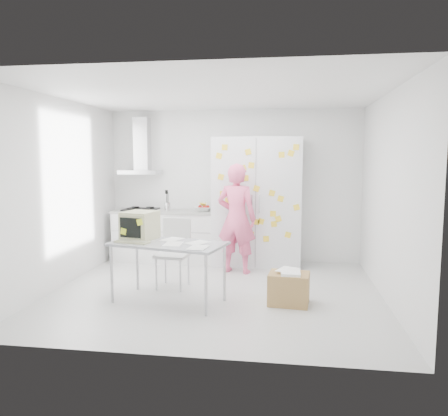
# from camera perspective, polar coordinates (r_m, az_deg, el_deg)

# --- Properties ---
(floor) EXTENTS (4.50, 4.00, 0.02)m
(floor) POSITION_cam_1_polar(r_m,az_deg,el_deg) (6.18, -1.11, -11.01)
(floor) COLOR silver
(floor) RESTS_ON ground
(walls) EXTENTS (4.52, 4.01, 2.70)m
(walls) POSITION_cam_1_polar(r_m,az_deg,el_deg) (6.62, -0.12, 2.19)
(walls) COLOR white
(walls) RESTS_ON ground
(ceiling) EXTENTS (4.50, 4.00, 0.02)m
(ceiling) POSITION_cam_1_polar(r_m,az_deg,el_deg) (5.95, -1.17, 14.72)
(ceiling) COLOR white
(ceiling) RESTS_ON walls
(counter_run) EXTENTS (1.84, 0.63, 1.28)m
(counter_run) POSITION_cam_1_polar(r_m,az_deg,el_deg) (7.94, -7.68, -3.52)
(counter_run) COLOR white
(counter_run) RESTS_ON ground
(range_hood) EXTENTS (0.70, 0.48, 1.01)m
(range_hood) POSITION_cam_1_polar(r_m,az_deg,el_deg) (8.08, -10.69, 7.20)
(range_hood) COLOR silver
(range_hood) RESTS_ON walls
(tall_cabinet) EXTENTS (1.50, 0.68, 2.20)m
(tall_cabinet) POSITION_cam_1_polar(r_m,az_deg,el_deg) (7.54, 4.33, 0.81)
(tall_cabinet) COLOR silver
(tall_cabinet) RESTS_ON ground
(person) EXTENTS (0.72, 0.55, 1.77)m
(person) POSITION_cam_1_polar(r_m,az_deg,el_deg) (7.02, 1.65, -1.37)
(person) COLOR #FB6190
(person) RESTS_ON ground
(desk) EXTENTS (1.57, 1.03, 1.15)m
(desk) POSITION_cam_1_polar(r_m,az_deg,el_deg) (5.80, -9.70, -3.29)
(desk) COLOR #999BA3
(desk) RESTS_ON ground
(chair) EXTENTS (0.48, 0.48, 0.98)m
(chair) POSITION_cam_1_polar(r_m,az_deg,el_deg) (6.37, -6.51, -5.25)
(chair) COLOR silver
(chair) RESTS_ON ground
(cardboard_box) EXTENTS (0.54, 0.45, 0.44)m
(cardboard_box) POSITION_cam_1_polar(r_m,az_deg,el_deg) (5.71, 8.47, -10.30)
(cardboard_box) COLOR #A88248
(cardboard_box) RESTS_ON ground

